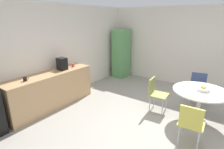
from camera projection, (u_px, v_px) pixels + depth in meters
name	position (u px, v px, depth m)	size (l,w,h in m)	color
ground_plane	(157.00, 128.00, 3.76)	(6.00, 6.00, 0.00)	#9E998E
wall_back	(59.00, 52.00, 5.02)	(6.00, 0.10, 2.60)	silver
wall_side_right	(196.00, 48.00, 5.69)	(0.10, 6.00, 2.60)	silver
counter_block	(51.00, 90.00, 4.59)	(2.34, 0.60, 0.90)	tan
locker_cabinet	(121.00, 54.00, 6.87)	(0.60, 0.50, 1.81)	#599959
round_table	(200.00, 96.00, 3.84)	(1.15, 1.15, 0.75)	silver
chair_olive	(155.00, 91.00, 4.36)	(0.45, 0.45, 0.83)	silver
chair_yellow	(191.00, 121.00, 3.07)	(0.44, 0.44, 0.83)	silver
chair_navy	(198.00, 85.00, 4.73)	(0.50, 0.50, 0.83)	silver
fruit_bowl	(203.00, 89.00, 3.76)	(0.26, 0.26, 0.11)	silver
mug_white	(25.00, 79.00, 3.90)	(0.13, 0.08, 0.09)	black
mug_green	(73.00, 65.00, 5.04)	(0.13, 0.08, 0.09)	#D84C4C
coffee_maker	(62.00, 64.00, 4.73)	(0.20, 0.24, 0.32)	black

